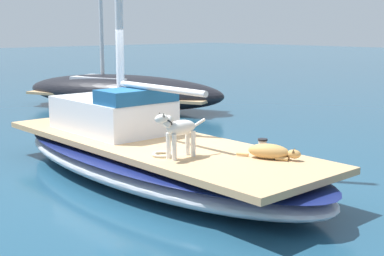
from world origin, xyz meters
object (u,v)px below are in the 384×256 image
object	(u,v)px
dog_tan	(271,152)
sailboat_main	(152,159)
deck_winch	(263,146)
dog_white	(178,130)
moored_boat_starboard_side	(122,91)
coiled_rope	(163,154)

from	to	relation	value
dog_tan	sailboat_main	bearing A→B (deg)	102.05
sailboat_main	deck_winch	distance (m)	2.00
sailboat_main	dog_white	distance (m)	1.53
deck_winch	moored_boat_starboard_side	xyz separation A→B (m)	(3.55, 8.80, -0.19)
sailboat_main	deck_winch	bearing A→B (deg)	-68.98
dog_tan	coiled_rope	bearing A→B (deg)	130.93
sailboat_main	deck_winch	world-z (taller)	deck_winch
sailboat_main	moored_boat_starboard_side	world-z (taller)	moored_boat_starboard_side
deck_winch	coiled_rope	size ratio (longest dim) A/B	0.65
dog_tan	moored_boat_starboard_side	xyz separation A→B (m)	(3.79, 9.16, -0.20)
dog_white	coiled_rope	xyz separation A→B (m)	(-0.09, 0.26, -0.40)
sailboat_main	coiled_rope	size ratio (longest dim) A/B	22.40
moored_boat_starboard_side	deck_winch	bearing A→B (deg)	-111.99
sailboat_main	moored_boat_starboard_side	size ratio (longest dim) A/B	1.01
sailboat_main	coiled_rope	distance (m)	1.19
sailboat_main	dog_white	bearing A→B (deg)	-111.35
coiled_rope	moored_boat_starboard_side	distance (m)	9.31
coiled_rope	deck_winch	bearing A→B (deg)	-33.35
deck_winch	moored_boat_starboard_side	distance (m)	9.49
deck_winch	sailboat_main	bearing A→B (deg)	111.02
sailboat_main	dog_white	world-z (taller)	dog_white
deck_winch	coiled_rope	distance (m)	1.53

